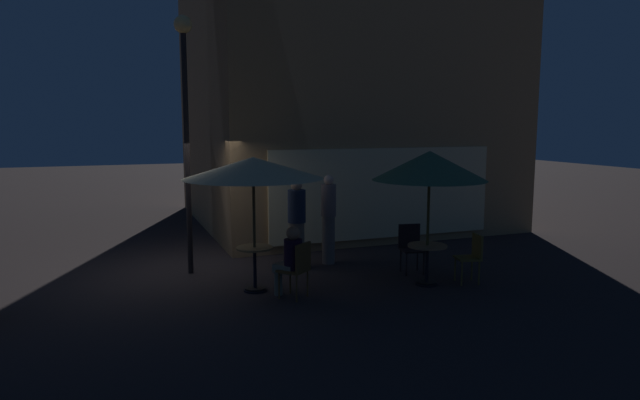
% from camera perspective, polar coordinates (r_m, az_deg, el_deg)
% --- Properties ---
extents(ground_plane, '(60.00, 60.00, 0.00)m').
position_cam_1_polar(ground_plane, '(11.24, -13.17, -7.17)').
color(ground_plane, '#292222').
extents(cafe_building, '(8.03, 7.89, 9.03)m').
position_cam_1_polar(cafe_building, '(15.04, -1.25, 14.10)').
color(cafe_building, tan).
rests_on(cafe_building, ground).
extents(street_lamp_near_corner, '(0.33, 0.33, 4.82)m').
position_cam_1_polar(street_lamp_near_corner, '(10.79, -13.60, 10.09)').
color(street_lamp_near_corner, black).
rests_on(street_lamp_near_corner, ground).
extents(cafe_table_0, '(0.70, 0.70, 0.73)m').
position_cam_1_polar(cafe_table_0, '(10.18, 10.89, -5.67)').
color(cafe_table_0, black).
rests_on(cafe_table_0, ground).
extents(cafe_table_1, '(0.63, 0.63, 0.77)m').
position_cam_1_polar(cafe_table_1, '(9.70, -6.68, -6.25)').
color(cafe_table_1, black).
rests_on(cafe_table_1, ground).
extents(patio_umbrella_0, '(2.00, 2.00, 2.40)m').
position_cam_1_polar(patio_umbrella_0, '(9.93, 11.13, 3.41)').
color(patio_umbrella_0, black).
rests_on(patio_umbrella_0, ground).
extents(patio_umbrella_1, '(2.37, 2.37, 2.31)m').
position_cam_1_polar(patio_umbrella_1, '(9.44, -6.84, 3.23)').
color(patio_umbrella_1, black).
rests_on(patio_umbrella_1, ground).
extents(cafe_chair_0, '(0.50, 0.50, 0.93)m').
position_cam_1_polar(cafe_chair_0, '(10.96, 9.25, -4.45)').
color(cafe_chair_0, black).
rests_on(cafe_chair_0, ground).
extents(cafe_chair_1, '(0.48, 0.48, 0.89)m').
position_cam_1_polar(cafe_chair_1, '(10.47, 15.28, -5.31)').
color(cafe_chair_1, brown).
rests_on(cafe_chair_1, ground).
extents(cafe_chair_2, '(0.60, 0.60, 0.94)m').
position_cam_1_polar(cafe_chair_2, '(9.20, -2.25, -6.68)').
color(cafe_chair_2, brown).
rests_on(cafe_chair_2, ground).
extents(patron_seated_0, '(0.47, 0.50, 1.21)m').
position_cam_1_polar(patron_seated_0, '(9.26, -3.08, -5.83)').
color(patron_seated_0, '#72705C').
rests_on(patron_seated_0, ground).
extents(patron_standing_1, '(0.31, 0.31, 1.83)m').
position_cam_1_polar(patron_standing_1, '(11.41, 0.87, -1.91)').
color(patron_standing_1, slate).
rests_on(patron_standing_1, ground).
extents(patron_standing_2, '(0.36, 0.36, 1.78)m').
position_cam_1_polar(patron_standing_2, '(11.11, -2.39, -2.39)').
color(patron_standing_2, '#806C59').
rests_on(patron_standing_2, ground).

